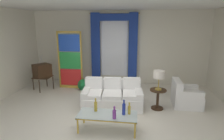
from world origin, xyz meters
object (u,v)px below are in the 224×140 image
object	(u,v)px
bottle_ruby_flask	(124,109)
peacock_figurine	(82,85)
bottle_amber_squat	(114,114)
table_lamp_brass	(159,75)
armchair_white	(185,97)
bottle_blue_decanter	(96,106)
coffee_table	(107,116)
couch_white_long	(113,96)
bottle_crystal_tall	(129,109)
stained_glass_divider	(70,62)
round_side_table	(158,97)
vintage_tv	(42,71)

from	to	relation	value
bottle_ruby_flask	peacock_figurine	distance (m)	3.06
bottle_amber_squat	table_lamp_brass	distance (m)	1.96
armchair_white	peacock_figurine	xyz separation A→B (m)	(-3.49, 0.82, -0.07)
bottle_blue_decanter	table_lamp_brass	xyz separation A→B (m)	(1.58, 1.24, 0.49)
coffee_table	armchair_white	distance (m)	2.72
couch_white_long	coffee_table	xyz separation A→B (m)	(0.07, -1.37, 0.07)
bottle_ruby_flask	bottle_blue_decanter	bearing A→B (deg)	173.09
coffee_table	bottle_crystal_tall	bearing A→B (deg)	9.04
coffee_table	table_lamp_brass	world-z (taller)	table_lamp_brass
bottle_blue_decanter	bottle_amber_squat	bearing A→B (deg)	-32.15
armchair_white	couch_white_long	bearing A→B (deg)	-171.17
couch_white_long	stained_glass_divider	distance (m)	2.46
bottle_ruby_flask	table_lamp_brass	world-z (taller)	table_lamp_brass
round_side_table	peacock_figurine	bearing A→B (deg)	156.18
bottle_ruby_flask	vintage_tv	xyz separation A→B (m)	(-3.28, 2.45, 0.17)
couch_white_long	stained_glass_divider	xyz separation A→B (m)	(-1.84, 1.45, 0.75)
coffee_table	round_side_table	world-z (taller)	round_side_table
vintage_tv	table_lamp_brass	bearing A→B (deg)	-15.05
bottle_ruby_flask	vintage_tv	distance (m)	4.10
bottle_blue_decanter	stained_glass_divider	bearing A→B (deg)	120.74
vintage_tv	bottle_ruby_flask	bearing A→B (deg)	-36.73
coffee_table	bottle_crystal_tall	size ratio (longest dim) A/B	4.77
bottle_amber_squat	stained_glass_divider	xyz separation A→B (m)	(-2.10, 3.01, 0.53)
bottle_crystal_tall	peacock_figurine	size ratio (longest dim) A/B	0.48
peacock_figurine	table_lamp_brass	xyz separation A→B (m)	(2.64, -1.17, 0.81)
coffee_table	bottle_blue_decanter	xyz separation A→B (m)	(-0.30, 0.12, 0.17)
bottle_blue_decanter	peacock_figurine	bearing A→B (deg)	113.85
bottle_ruby_flask	armchair_white	bearing A→B (deg)	43.84
bottle_ruby_flask	stained_glass_divider	world-z (taller)	stained_glass_divider
coffee_table	armchair_white	size ratio (longest dim) A/B	1.67
couch_white_long	coffee_table	size ratio (longest dim) A/B	1.33
couch_white_long	vintage_tv	size ratio (longest dim) A/B	1.36
coffee_table	table_lamp_brass	distance (m)	1.97
round_side_table	bottle_amber_squat	bearing A→B (deg)	-125.06
bottle_crystal_tall	coffee_table	bearing A→B (deg)	-170.96
couch_white_long	bottle_ruby_flask	xyz separation A→B (m)	(0.45, -1.33, 0.25)
bottle_blue_decanter	round_side_table	xyz separation A→B (m)	(1.58, 1.24, -0.19)
bottle_amber_squat	round_side_table	xyz separation A→B (m)	(1.09, 1.55, -0.17)
couch_white_long	bottle_crystal_tall	bearing A→B (deg)	-66.23
bottle_amber_squat	round_side_table	size ratio (longest dim) A/B	0.50
bottle_amber_squat	stained_glass_divider	world-z (taller)	stained_glass_divider
peacock_figurine	table_lamp_brass	size ratio (longest dim) A/B	1.05
bottle_ruby_flask	coffee_table	bearing A→B (deg)	-174.53
round_side_table	armchair_white	bearing A→B (deg)	22.43
couch_white_long	coffee_table	distance (m)	1.37
vintage_tv	round_side_table	size ratio (longest dim) A/B	2.26
peacock_figurine	bottle_amber_squat	bearing A→B (deg)	-60.21
bottle_crystal_tall	round_side_table	world-z (taller)	bottle_crystal_tall
vintage_tv	round_side_table	xyz separation A→B (m)	(4.18, -1.12, -0.37)
bottle_amber_squat	couch_white_long	bearing A→B (deg)	99.33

